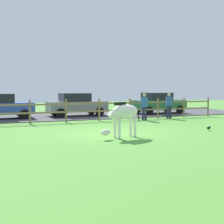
{
  "coord_description": "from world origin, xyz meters",
  "views": [
    {
      "loc": [
        -5.32,
        -12.36,
        1.96
      ],
      "look_at": [
        0.11,
        0.64,
        0.87
      ],
      "focal_mm": 49.98,
      "sensor_mm": 36.0,
      "label": 1
    }
  ],
  "objects_px": {
    "crow_on_grass": "(209,128)",
    "parked_car_green": "(158,103)",
    "zebra": "(123,114)",
    "visitor_right_of_tree": "(169,105)",
    "parked_car_grey": "(76,104)",
    "visitor_left_of_tree": "(144,105)"
  },
  "relations": [
    {
      "from": "crow_on_grass",
      "to": "parked_car_grey",
      "type": "xyz_separation_m",
      "value": [
        -3.66,
        9.17,
        0.72
      ]
    },
    {
      "from": "parked_car_grey",
      "to": "visitor_right_of_tree",
      "type": "height_order",
      "value": "visitor_right_of_tree"
    },
    {
      "from": "zebra",
      "to": "parked_car_grey",
      "type": "bearing_deg",
      "value": 84.94
    },
    {
      "from": "crow_on_grass",
      "to": "parked_car_green",
      "type": "xyz_separation_m",
      "value": [
        2.67,
        8.93,
        0.72
      ]
    },
    {
      "from": "parked_car_grey",
      "to": "visitor_left_of_tree",
      "type": "xyz_separation_m",
      "value": [
        3.1,
        -4.0,
        0.06
      ]
    },
    {
      "from": "visitor_left_of_tree",
      "to": "visitor_right_of_tree",
      "type": "bearing_deg",
      "value": 9.51
    },
    {
      "from": "parked_car_green",
      "to": "visitor_right_of_tree",
      "type": "height_order",
      "value": "visitor_right_of_tree"
    },
    {
      "from": "visitor_left_of_tree",
      "to": "visitor_right_of_tree",
      "type": "xyz_separation_m",
      "value": [
        1.97,
        0.33,
        0.0
      ]
    },
    {
      "from": "crow_on_grass",
      "to": "visitor_left_of_tree",
      "type": "bearing_deg",
      "value": 96.14
    },
    {
      "from": "crow_on_grass",
      "to": "visitor_left_of_tree",
      "type": "xyz_separation_m",
      "value": [
        -0.56,
        5.17,
        0.78
      ]
    },
    {
      "from": "visitor_left_of_tree",
      "to": "visitor_right_of_tree",
      "type": "distance_m",
      "value": 2.0
    },
    {
      "from": "zebra",
      "to": "visitor_left_of_tree",
      "type": "distance_m",
      "value": 6.79
    },
    {
      "from": "zebra",
      "to": "visitor_right_of_tree",
      "type": "relative_size",
      "value": 1.16
    },
    {
      "from": "parked_car_green",
      "to": "visitor_left_of_tree",
      "type": "height_order",
      "value": "visitor_left_of_tree"
    },
    {
      "from": "parked_car_green",
      "to": "parked_car_grey",
      "type": "bearing_deg",
      "value": 177.76
    },
    {
      "from": "crow_on_grass",
      "to": "parked_car_green",
      "type": "relative_size",
      "value": 0.05
    },
    {
      "from": "parked_car_grey",
      "to": "crow_on_grass",
      "type": "bearing_deg",
      "value": -68.26
    },
    {
      "from": "zebra",
      "to": "parked_car_grey",
      "type": "relative_size",
      "value": 0.47
    },
    {
      "from": "visitor_left_of_tree",
      "to": "parked_car_grey",
      "type": "bearing_deg",
      "value": 127.78
    },
    {
      "from": "crow_on_grass",
      "to": "visitor_left_of_tree",
      "type": "height_order",
      "value": "visitor_left_of_tree"
    },
    {
      "from": "zebra",
      "to": "parked_car_grey",
      "type": "height_order",
      "value": "parked_car_grey"
    },
    {
      "from": "parked_car_grey",
      "to": "visitor_right_of_tree",
      "type": "distance_m",
      "value": 6.26
    }
  ]
}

